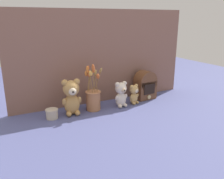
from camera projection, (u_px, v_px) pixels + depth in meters
The scene contains 8 objects.
ground_plane at pixel (113, 107), 1.73m from camera, with size 4.00×4.00×0.00m, color #4C5184.
backdrop_wall at pixel (103, 57), 1.78m from camera, with size 1.40×0.02×0.69m.
teddy_bear_large at pixel (72, 96), 1.57m from camera, with size 0.13×0.12×0.25m.
teddy_bear_medium at pixel (121, 94), 1.72m from camera, with size 0.10×0.10×0.19m.
teddy_bear_small at pixel (134, 94), 1.78m from camera, with size 0.09×0.08×0.15m.
flower_vase at pixel (93, 96), 1.66m from camera, with size 0.14×0.12×0.34m.
vintage_radio at pixel (145, 85), 1.89m from camera, with size 0.17×0.12×0.23m.
decorative_tin_tall at pixel (52, 114), 1.53m from camera, with size 0.08×0.08×0.06m.
Camera 1 is at (-0.74, -1.44, 0.63)m, focal length 38.00 mm.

